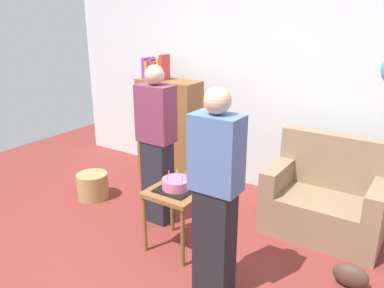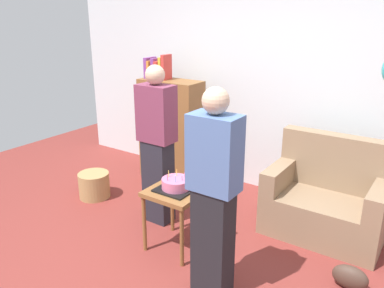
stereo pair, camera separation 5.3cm
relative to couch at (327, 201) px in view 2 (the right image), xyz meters
name	(u,v)px [view 2 (the right image)]	position (x,y,z in m)	size (l,w,h in m)	color
ground_plane	(168,271)	(-0.90, -1.39, -0.34)	(8.00, 8.00, 0.00)	maroon
wall_back	(275,80)	(-0.90, 0.66, 1.01)	(6.00, 0.10, 2.70)	silver
couch	(327,201)	(0.00, 0.00, 0.00)	(1.10, 0.70, 0.96)	#8C7054
bookshelf	(171,129)	(-2.08, 0.21, 0.34)	(0.80, 0.36, 1.60)	brown
side_table	(176,199)	(-1.06, -1.05, 0.16)	(0.48, 0.48, 0.59)	brown
birthday_cake	(176,185)	(-1.06, -1.05, 0.30)	(0.32, 0.32, 0.17)	black
person_blowing_candles	(157,145)	(-1.51, -0.75, 0.49)	(0.36, 0.22, 1.63)	#23232D
person_holding_cake	(214,196)	(-0.46, -1.39, 0.49)	(0.36, 0.22, 1.63)	black
wicker_basket	(94,185)	(-2.49, -0.76, -0.19)	(0.36, 0.36, 0.30)	#A88451
handbag	(350,277)	(0.43, -0.74, -0.24)	(0.28, 0.14, 0.20)	#473328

